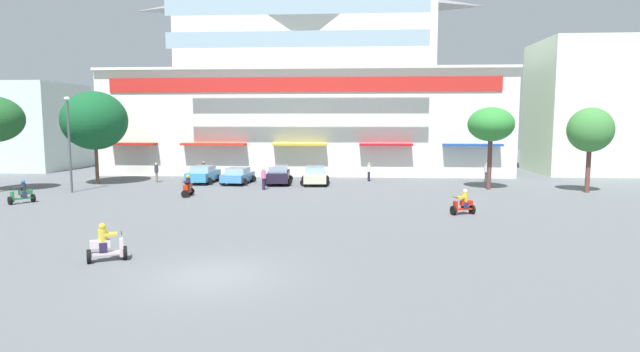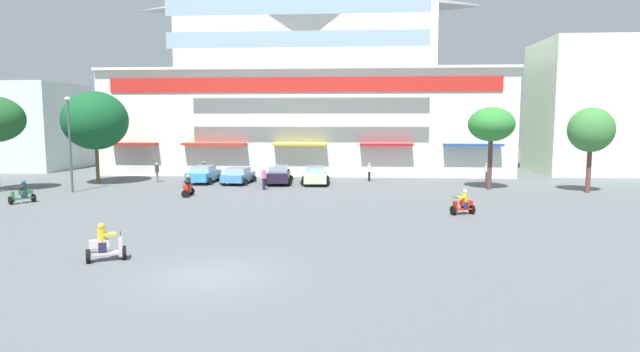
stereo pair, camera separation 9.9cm
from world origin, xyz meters
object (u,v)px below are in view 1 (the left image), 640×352
Objects in this scene: parked_car_0 at (203,174)px; pedestrian_2 at (486,171)px; scooter_rider_0 at (106,245)px; plaza_tree_2 at (95,121)px; plaza_tree_1 at (590,130)px; scooter_rider_5 at (22,194)px; parked_car_1 at (238,175)px; pedestrian_3 at (156,171)px; pedestrian_4 at (204,169)px; scooter_rider_1 at (188,187)px; pedestrian_0 at (263,178)px; streetlamp_near at (69,137)px; parked_car_3 at (315,175)px; pedestrian_1 at (369,171)px; parked_car_2 at (279,175)px; plaza_tree_3 at (491,125)px; scooter_rider_3 at (463,204)px.

pedestrian_2 is (24.10, 2.28, 0.17)m from parked_car_0.
plaza_tree_2 is at bearing 118.31° from scooter_rider_0.
scooter_rider_5 is at bearing -169.11° from plaza_tree_1.
pedestrian_3 reaches higher than parked_car_1.
plaza_tree_1 is 4.04× the size of pedestrian_4.
scooter_rider_1 is (1.15, -7.42, -0.12)m from parked_car_0.
scooter_rider_1 is at bearing -142.59° from pedestrian_0.
scooter_rider_0 is 21.03m from streetlamp_near.
pedestrian_1 is at bearing 27.16° from parked_car_3.
scooter_rider_1 is at bearing -126.41° from parked_car_2.
parked_car_2 is 2.91× the size of scooter_rider_0.
parked_car_2 is (15.02, 1.10, -4.49)m from plaza_tree_2.
plaza_tree_2 is 1.22× the size of plaza_tree_3.
scooter_rider_3 is 0.95× the size of scooter_rider_5.
pedestrian_0 reaches higher than parked_car_1.
parked_car_2 is 3.67m from pedestrian_0.
pedestrian_0 reaches higher than parked_car_3.
parked_car_3 is (3.06, 0.03, -0.03)m from parked_car_2.
pedestrian_2 is at bearing -2.87° from pedestrian_4.
scooter_rider_0 is (-19.64, -21.02, -4.33)m from plaza_tree_3.
pedestrian_3 is 0.24× the size of streetlamp_near.
pedestrian_1 is at bearing 12.50° from parked_car_1.
plaza_tree_2 is at bearing -173.71° from pedestrian_2.
scooter_rider_0 is at bearing -56.75° from streetlamp_near.
parked_car_1 is 2.40× the size of pedestrian_3.
plaza_tree_3 reaches higher than scooter_rider_0.
streetlamp_near is (-26.81, 6.91, 3.46)m from scooter_rider_3.
pedestrian_1 is 23.72m from streetlamp_near.
pedestrian_1 is at bearing 107.53° from scooter_rider_3.
plaza_tree_1 is at bearing -8.41° from parked_car_2.
pedestrian_0 reaches higher than parked_car_0.
parked_car_3 is (-13.53, 2.32, -4.20)m from plaza_tree_3.
pedestrian_4 is at bearing 101.24° from scooter_rider_1.
plaza_tree_2 is 1.92× the size of parked_car_1.
parked_car_3 is 20.98m from scooter_rider_5.
parked_car_2 is at bearing 4.19° from plaza_tree_2.
parked_car_1 is (3.04, -0.31, -0.05)m from parked_car_0.
pedestrian_3 is at bearing 157.66° from pedestrian_0.
streetlamp_near is (-32.07, -8.46, 3.15)m from pedestrian_2.
parked_car_3 is (-20.32, 3.49, -3.82)m from plaza_tree_1.
pedestrian_4 reaches higher than parked_car_1.
scooter_rider_1 is (-2.26, 16.11, 0.02)m from scooter_rider_0.
pedestrian_1 is (-4.81, 15.21, 0.33)m from scooter_rider_3.
scooter_rider_0 is 0.98× the size of scooter_rider_5.
parked_car_0 reaches higher than parked_car_1.
parked_car_3 is at bearing -19.48° from pedestrian_4.
scooter_rider_3 is 15.96m from pedestrian_0.
scooter_rider_3 is 0.21× the size of streetlamp_near.
parked_car_3 reaches higher than parked_car_1.
pedestrian_0 is at bearing -143.96° from pedestrian_1.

